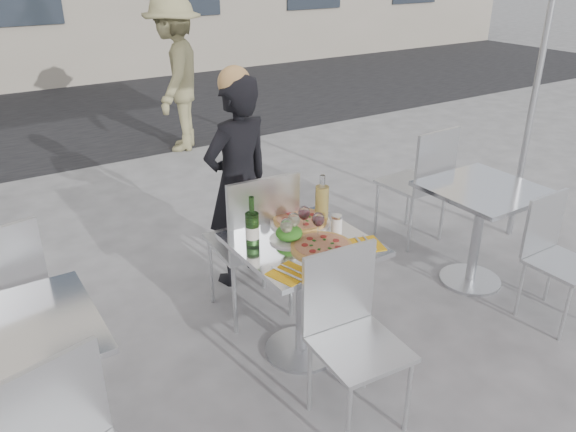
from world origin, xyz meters
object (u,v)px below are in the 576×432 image
sugar_shaker (336,224)px  wineglass_red_a (318,220)px  pedestrian_b (176,75)px  wineglass_white_b (294,221)px  wine_bottle (252,228)px  side_chair_rfar (423,176)px  wineglass_white_a (287,227)px  wineglass_red_b (304,214)px  side_chair_rnear (554,248)px  chair_far (256,235)px  salad_plate (289,234)px  carafe (322,203)px  pizza_near (322,246)px  pizza_far (300,221)px  main_table (302,275)px  side_table_left (19,370)px  napkin_left (290,273)px  woman_diner (238,183)px  side_table_right (480,215)px  chair_near (350,324)px  napkin_right (365,244)px

sugar_shaker → wineglass_red_a: size_ratio=0.68×
pedestrian_b → wineglass_white_b: (-0.96, -4.03, -0.04)m
pedestrian_b → sugar_shaker: pedestrian_b is taller
sugar_shaker → wineglass_white_b: size_ratio=0.68×
wineglass_red_a → wine_bottle: bearing=164.1°
side_chair_rfar → wineglass_white_b: side_chair_rfar is taller
wineglass_white_a → pedestrian_b: bearing=75.7°
side_chair_rfar → wineglass_red_b: size_ratio=6.27×
pedestrian_b → sugar_shaker: (-0.72, -4.10, -0.10)m
side_chair_rnear → wineglass_white_b: (-1.60, 0.59, 0.37)m
wine_bottle → side_chair_rfar: bearing=17.2°
chair_far → salad_plate: chair_far is taller
carafe → side_chair_rfar: bearing=20.6°
pizza_near → pizza_far: pizza_far is taller
side_chair_rnear → wineglass_white_a: wineglass_white_a is taller
pizza_far → wineglass_white_a: size_ratio=2.28×
pizza_near → main_table: bearing=113.3°
side_table_left → napkin_left: 1.30m
woman_diner → napkin_left: size_ratio=6.75×
chair_far → side_table_right: bearing=167.4°
chair_near → wineglass_white_b: (0.05, 0.58, 0.32)m
sugar_shaker → napkin_right: sugar_shaker is taller
side_table_right → napkin_left: size_ratio=3.36×
side_chair_rfar → pizza_near: side_chair_rfar is taller
pedestrian_b → napkin_right: pedestrian_b is taller
side_chair_rnear → wine_bottle: (-1.84, 0.63, 0.37)m
wineglass_white_a → wine_bottle: bearing=155.7°
napkin_left → carafe: bearing=23.8°
side_table_right → chair_far: (-1.54, 0.46, 0.07)m
chair_far → side_chair_rnear: size_ratio=1.24×
side_table_left → wineglass_red_a: bearing=-0.1°
napkin_right → salad_plate: bearing=155.5°
carafe → napkin_right: bearing=-86.6°
woman_diner → pizza_near: 1.08m
side_table_left → napkin_left: bearing=-11.0°
chair_near → pizza_near: chair_near is taller
side_chair_rnear → pizza_far: size_ratio=2.32×
woman_diner → wine_bottle: (-0.37, -0.86, 0.11)m
pizza_near → wineglass_red_b: 0.25m
pizza_near → wineglass_red_b: size_ratio=2.14×
side_table_right → sugar_shaker: sugar_shaker is taller
main_table → pizza_far: pizza_far is taller
side_table_right → napkin_right: napkin_right is taller
chair_near → carafe: carafe is taller
chair_near → pedestrian_b: 4.73m
wineglass_red_b → napkin_right: (0.19, -0.32, -0.11)m
pizza_far → wineglass_white_b: size_ratio=2.28×
chair_near → pizza_far: chair_near is taller
main_table → salad_plate: bearing=130.6°
wine_bottle → napkin_right: 0.62m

